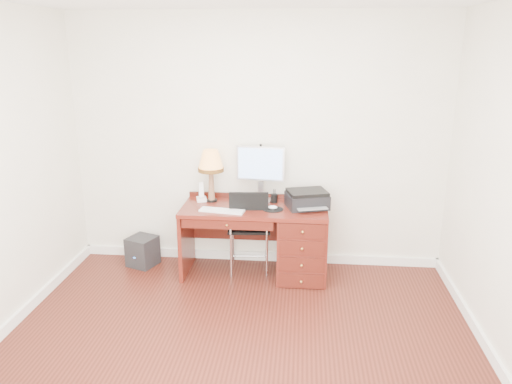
# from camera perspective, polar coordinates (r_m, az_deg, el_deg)

# --- Properties ---
(ground) EXTENTS (4.00, 4.00, 0.00)m
(ground) POSITION_cam_1_polar(r_m,az_deg,el_deg) (4.23, -2.11, -17.53)
(ground) COLOR #38130C
(ground) RESTS_ON ground
(room_shell) EXTENTS (4.00, 4.00, 4.00)m
(room_shell) POSITION_cam_1_polar(r_m,az_deg,el_deg) (4.73, -1.10, -12.75)
(room_shell) COLOR white
(room_shell) RESTS_ON ground
(desk) EXTENTS (1.50, 0.67, 0.75)m
(desk) POSITION_cam_1_polar(r_m,az_deg,el_deg) (5.25, 3.35, -5.29)
(desk) COLOR maroon
(desk) RESTS_ON ground
(monitor) EXTENTS (0.51, 0.19, 0.59)m
(monitor) POSITION_cam_1_polar(r_m,az_deg,el_deg) (5.27, 0.49, 2.92)
(monitor) COLOR silver
(monitor) RESTS_ON desk
(keyboard) EXTENTS (0.46, 0.20, 0.02)m
(keyboard) POSITION_cam_1_polar(r_m,az_deg,el_deg) (5.02, -3.92, -2.14)
(keyboard) COLOR white
(keyboard) RESTS_ON desk
(mouse_pad) EXTENTS (0.21, 0.21, 0.04)m
(mouse_pad) POSITION_cam_1_polar(r_m,az_deg,el_deg) (5.07, 1.93, -1.89)
(mouse_pad) COLOR black
(mouse_pad) RESTS_ON desk
(printer) EXTENTS (0.48, 0.42, 0.18)m
(printer) POSITION_cam_1_polar(r_m,az_deg,el_deg) (5.14, 5.86, -0.80)
(printer) COLOR black
(printer) RESTS_ON desk
(leg_lamp) EXTENTS (0.27, 0.27, 0.56)m
(leg_lamp) POSITION_cam_1_polar(r_m,az_deg,el_deg) (5.24, -5.19, 3.20)
(leg_lamp) COLOR black
(leg_lamp) RESTS_ON desk
(phone) EXTENTS (0.12, 0.12, 0.21)m
(phone) POSITION_cam_1_polar(r_m,az_deg,el_deg) (5.35, -6.26, -0.41)
(phone) COLOR white
(phone) RESTS_ON desk
(pen_cup) EXTENTS (0.07, 0.07, 0.09)m
(pen_cup) POSITION_cam_1_polar(r_m,az_deg,el_deg) (5.28, 2.09, -0.73)
(pen_cup) COLOR black
(pen_cup) RESTS_ON desk
(chair) EXTENTS (0.48, 0.48, 0.94)m
(chair) POSITION_cam_1_polar(r_m,az_deg,el_deg) (5.24, -0.86, -3.48)
(chair) COLOR black
(chair) RESTS_ON ground
(equipment_box) EXTENTS (0.36, 0.36, 0.33)m
(equipment_box) POSITION_cam_1_polar(r_m,az_deg,el_deg) (5.70, -12.83, -6.60)
(equipment_box) COLOR black
(equipment_box) RESTS_ON ground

